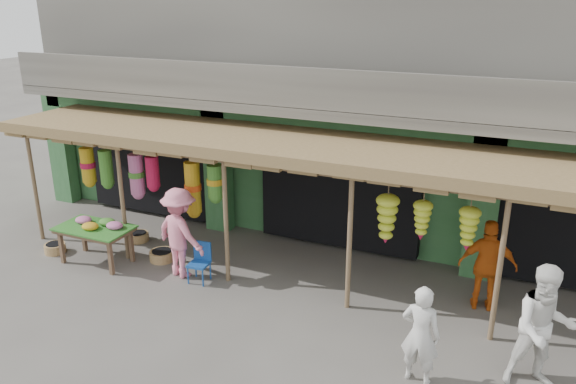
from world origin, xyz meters
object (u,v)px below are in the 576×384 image
at_px(person_right, 544,328).
at_px(flower_table, 96,229).
at_px(person_shopper, 180,233).
at_px(person_front, 420,335).
at_px(blue_chair, 200,260).
at_px(person_vendor, 488,266).

bearing_deg(person_right, flower_table, 157.73).
height_order(person_right, person_shopper, person_right).
height_order(flower_table, person_front, person_front).
distance_m(blue_chair, person_vendor, 5.43).
bearing_deg(flower_table, blue_chair, 4.46).
height_order(flower_table, person_right, person_right).
bearing_deg(person_front, flower_table, -5.31).
xyz_separation_m(blue_chair, person_right, (6.22, -0.74, 0.51)).
height_order(blue_chair, person_shopper, person_shopper).
bearing_deg(person_right, person_shopper, 154.72).
height_order(person_right, person_vendor, person_right).
bearing_deg(person_vendor, person_shopper, 2.87).
distance_m(person_front, person_shopper, 5.26).
height_order(blue_chair, person_vendor, person_vendor).
xyz_separation_m(blue_chair, person_vendor, (5.28, 1.18, 0.41)).
bearing_deg(blue_chair, person_right, -11.68).
bearing_deg(flower_table, person_shopper, 6.52).
xyz_separation_m(person_right, person_vendor, (-0.93, 1.91, -0.10)).
relative_size(flower_table, person_right, 0.82).
distance_m(flower_table, blue_chair, 2.46).
bearing_deg(person_vendor, person_front, 66.58).
xyz_separation_m(person_right, person_shopper, (-6.68, 0.77, -0.03)).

